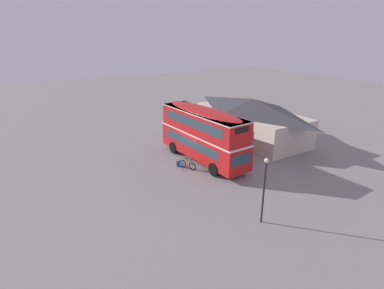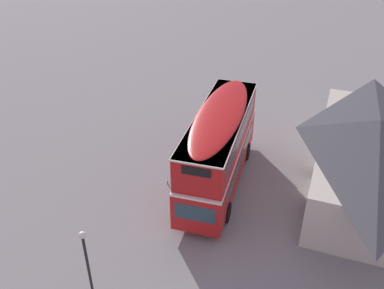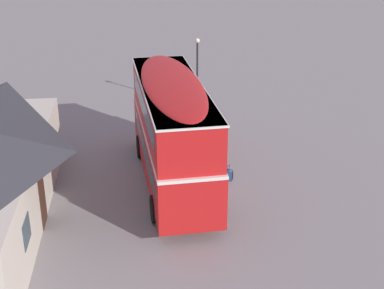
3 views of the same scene
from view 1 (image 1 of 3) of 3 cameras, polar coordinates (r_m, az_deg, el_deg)
ground_plane at (r=27.77m, az=0.67°, el=-2.99°), size 120.00×120.00×0.00m
double_decker_bus at (r=26.90m, az=2.06°, el=2.23°), size 10.06×3.31×4.79m
touring_bicycle at (r=25.98m, az=-0.98°, el=-3.78°), size 1.62×0.86×1.05m
backpack_on_ground at (r=26.49m, az=-2.56°, el=-3.55°), size 0.36×0.36×0.52m
water_bottle_red_squeeze at (r=25.60m, az=-1.77°, el=-4.83°), size 0.07×0.07×0.22m
pub_building at (r=34.00m, az=10.92°, el=4.93°), size 13.24×6.26×4.31m
street_lamp at (r=18.41m, az=13.40°, el=-7.08°), size 0.28×0.28×4.24m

